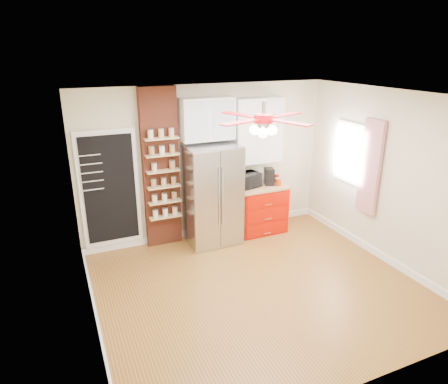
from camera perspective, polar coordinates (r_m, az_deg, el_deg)
name	(u,v)px	position (r m, az deg, el deg)	size (l,w,h in m)	color
floor	(258,287)	(5.95, 4.86, -13.32)	(4.50, 4.50, 0.00)	olive
ceiling	(264,96)	(5.02, 5.77, 13.47)	(4.50, 4.50, 0.00)	white
wall_back	(207,162)	(7.06, -2.51, 4.23)	(4.50, 0.02, 2.70)	beige
wall_front	(367,272)	(3.88, 19.77, -10.75)	(4.50, 0.02, 2.70)	beige
wall_left	(84,228)	(4.75, -19.39, -4.91)	(0.02, 4.00, 2.70)	beige
wall_right	(389,179)	(6.67, 22.52, 1.75)	(0.02, 4.00, 2.70)	beige
chalkboard	(110,189)	(6.71, -16.01, 0.38)	(0.95, 0.05, 1.95)	white
brick_pillar	(161,169)	(6.74, -9.02, 3.24)	(0.60, 0.16, 2.70)	brown
fridge	(212,195)	(6.86, -1.72, -0.40)	(0.90, 0.70, 1.75)	#A2A2A6
upper_glass_cabinet	(207,119)	(6.71, -2.46, 10.41)	(0.90, 0.35, 0.70)	white
red_cabinet	(260,208)	(7.45, 5.11, -2.29)	(0.94, 0.64, 0.90)	#B90E00
upper_shelf_unit	(258,130)	(7.18, 4.81, 8.75)	(0.90, 0.30, 1.15)	white
window	(350,153)	(7.23, 17.60, 5.32)	(0.04, 0.75, 1.05)	white
curtain	(370,167)	(6.83, 20.16, 3.34)	(0.06, 0.40, 1.55)	#AD171E
ceiling_fan	(263,119)	(5.05, 5.66, 10.36)	(1.40, 1.40, 0.44)	silver
toaster_oven	(247,180)	(7.13, 3.28, 1.67)	(0.47, 0.32, 0.26)	black
coffee_maker	(269,176)	(7.30, 6.45, 2.22)	(0.15, 0.22, 0.31)	black
canister_left	(278,182)	(7.29, 7.74, 1.39)	(0.11, 0.11, 0.13)	#B33309
canister_right	(276,178)	(7.50, 7.48, 2.02)	(0.10, 0.10, 0.15)	red
pantry_jar_oats	(154,167)	(6.55, -9.95, 3.48)	(0.09, 0.09, 0.13)	beige
pantry_jar_beans	(172,165)	(6.62, -7.40, 3.83)	(0.10, 0.10, 0.14)	olive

